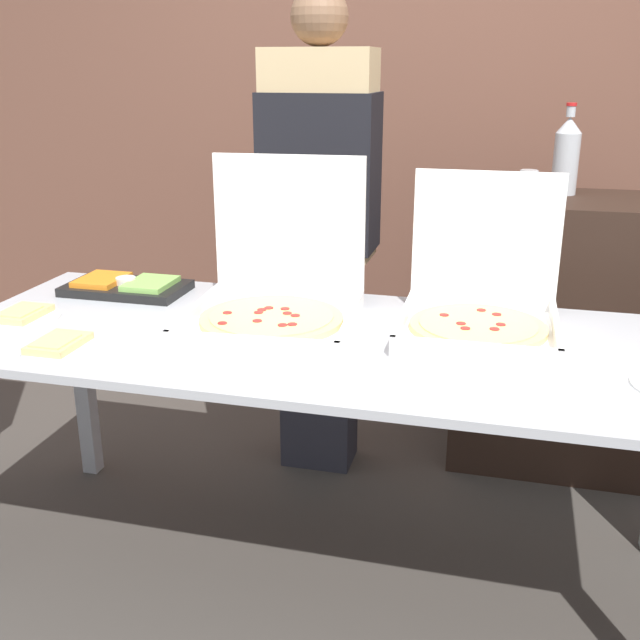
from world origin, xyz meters
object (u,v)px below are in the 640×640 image
Objects in this scene: paper_plate_front_left at (58,344)px; soda_bottle at (566,155)px; pizza_box_near_left at (480,305)px; soda_can_silver at (528,187)px; paper_plate_front_right at (22,315)px; person_server_vest at (320,214)px; veggie_tray at (126,286)px; pizza_box_far_right at (276,295)px.

paper_plate_front_left is 0.60× the size of soda_bottle.
pizza_box_near_left is 0.71m from soda_can_silver.
paper_plate_front_left is at bearing -158.83° from pizza_box_near_left.
person_server_vest is (0.75, 0.80, 0.20)m from paper_plate_front_right.
paper_plate_front_left is at bearing -81.42° from veggie_tray.
paper_plate_front_left is 1.69m from soda_can_silver.
paper_plate_front_right is 0.33m from paper_plate_front_left.
soda_can_silver reaches higher than veggie_tray.
paper_plate_front_right is 1.11m from person_server_vest.
pizza_box_near_left is at bearing 138.81° from person_server_vest.
pizza_box_far_right is 0.62m from veggie_tray.
paper_plate_front_right is (-0.78, -0.17, -0.07)m from pizza_box_far_right.
pizza_box_far_right is at bearing -173.59° from pizza_box_near_left.
soda_bottle reaches higher than pizza_box_near_left.
veggie_tray is 1.73m from soda_bottle.
paper_plate_front_right is at bearing 46.80° from person_server_vest.
veggie_tray is (-1.20, 0.09, -0.06)m from pizza_box_near_left.
soda_bottle is at bearing 29.75° from veggie_tray.
person_server_vest reaches higher than veggie_tray.
soda_bottle is at bearing 35.60° from paper_plate_front_right.
soda_can_silver is at bearing 23.15° from veggie_tray.
soda_bottle is (1.38, 1.38, 0.41)m from paper_plate_front_left.
pizza_box_far_right is 0.29× the size of person_server_vest.
pizza_box_near_left is 0.26× the size of person_server_vest.
person_server_vest reaches higher than pizza_box_far_right.
veggie_tray is 1.47m from soda_can_silver.
soda_bottle is 2.78× the size of soda_can_silver.
soda_bottle is at bearing 62.93° from soda_can_silver.
pizza_box_far_right is at bearing -134.70° from soda_can_silver.
paper_plate_front_left is at bearing 63.87° from person_server_vest.
pizza_box_near_left is at bearing 21.82° from paper_plate_front_left.
paper_plate_front_right is at bearing -148.95° from soda_can_silver.
soda_bottle is at bearing -157.18° from person_server_vest.
soda_can_silver is (0.72, 0.73, 0.25)m from pizza_box_far_right.
soda_can_silver is (1.50, 0.90, 0.32)m from paper_plate_front_right.
pizza_box_near_left reaches higher than paper_plate_front_left.
soda_can_silver is at bearing 41.70° from paper_plate_front_left.
soda_can_silver is (1.24, 1.11, 0.32)m from paper_plate_front_left.
paper_plate_front_left is 0.50× the size of veggie_tray.
soda_can_silver is at bearing 79.13° from pizza_box_near_left.
pizza_box_near_left is 1.40m from paper_plate_front_right.
pizza_box_near_left is 2.29× the size of paper_plate_front_left.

